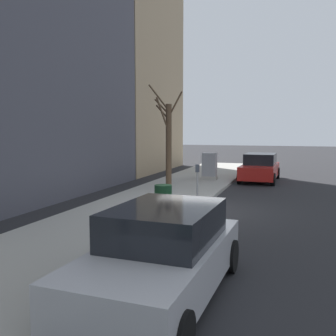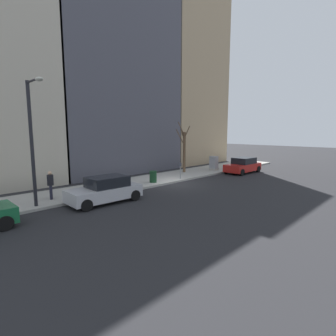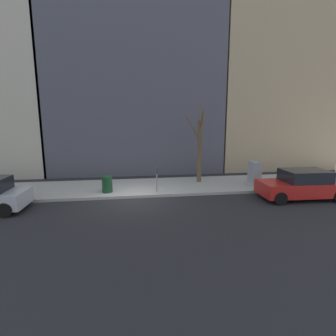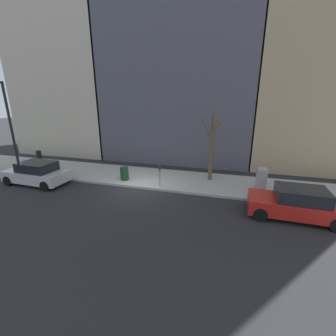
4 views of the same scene
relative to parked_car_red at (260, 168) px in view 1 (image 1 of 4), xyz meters
name	(u,v)px [view 1 (image 1 of 4)]	position (x,y,z in m)	size (l,w,h in m)	color
ground_plane	(201,210)	(1.27, 8.63, -0.74)	(120.00, 120.00, 0.00)	#232326
sidewalk	(148,204)	(3.27, 8.63, -0.66)	(4.00, 36.00, 0.15)	#9E9B93
parked_car_red	(260,168)	(0.00, 0.00, 0.00)	(2.03, 4.25, 1.52)	red
parked_car_silver	(163,254)	(0.25, 15.54, 0.00)	(2.04, 4.26, 1.52)	#B7B7BC
parking_meter	(197,178)	(1.72, 7.37, 0.24)	(0.14, 0.10, 1.35)	slate
utility_box	(209,166)	(2.57, 1.32, 0.11)	(0.83, 0.61, 1.43)	#A8A399
bare_tree	(168,140)	(3.90, 4.44, 1.59)	(1.84, 1.39, 4.88)	brown
trash_bin	(163,199)	(2.17, 10.06, -0.14)	(0.56, 0.56, 0.90)	#14381E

